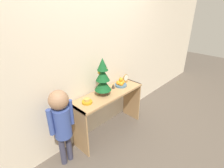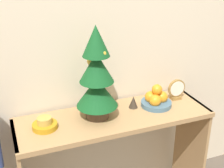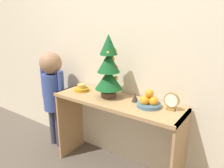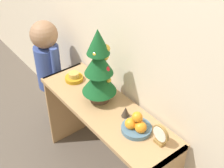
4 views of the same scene
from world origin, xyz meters
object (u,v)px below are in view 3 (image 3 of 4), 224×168
(fruit_bowl, at_px, (149,101))
(figurine, at_px, (135,97))
(child_figure, at_px, (53,87))
(singing_bowl, at_px, (82,88))
(desk_clock, at_px, (171,102))
(mini_tree, at_px, (109,68))

(fruit_bowl, xyz_separation_m, figurine, (-0.14, 0.03, -0.01))
(figurine, bearing_deg, child_figure, -176.47)
(singing_bowl, xyz_separation_m, figurine, (0.57, 0.05, 0.01))
(fruit_bowl, height_order, child_figure, child_figure)
(desk_clock, relative_size, child_figure, 0.13)
(mini_tree, relative_size, desk_clock, 3.97)
(mini_tree, distance_m, fruit_bowl, 0.45)
(fruit_bowl, distance_m, singing_bowl, 0.71)
(singing_bowl, bearing_deg, fruit_bowl, 1.21)
(figurine, height_order, child_figure, child_figure)
(figurine, bearing_deg, fruit_bowl, -12.72)
(desk_clock, distance_m, child_figure, 1.30)
(fruit_bowl, height_order, singing_bowl, fruit_bowl)
(singing_bowl, xyz_separation_m, desk_clock, (0.88, 0.05, 0.04))
(fruit_bowl, bearing_deg, singing_bowl, -178.79)
(figurine, bearing_deg, mini_tree, -172.86)
(mini_tree, relative_size, singing_bowl, 3.96)
(mini_tree, relative_size, fruit_bowl, 2.86)
(desk_clock, relative_size, figurine, 1.81)
(mini_tree, height_order, singing_bowl, mini_tree)
(fruit_bowl, bearing_deg, child_figure, -178.58)
(singing_bowl, distance_m, child_figure, 0.42)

